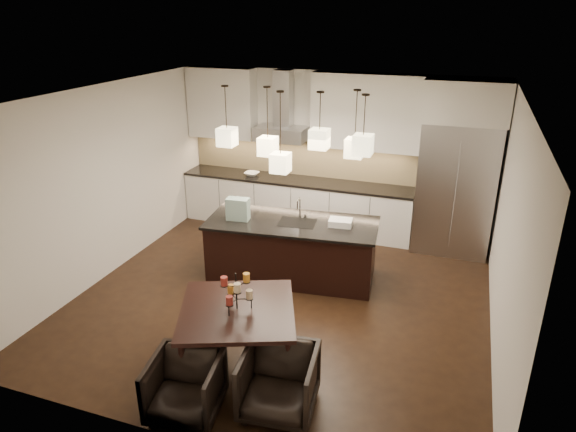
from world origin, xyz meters
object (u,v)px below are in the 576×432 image
(dining_table, at_px, (238,337))
(armchair_left, at_px, (185,387))
(refrigerator, at_px, (455,189))
(island_body, at_px, (292,250))
(armchair_right, at_px, (279,382))

(dining_table, relative_size, armchair_left, 1.76)
(refrigerator, distance_m, dining_table, 4.50)
(dining_table, distance_m, armchair_left, 0.89)
(refrigerator, height_order, island_body, refrigerator)
(island_body, relative_size, armchair_right, 3.23)
(armchair_left, xyz_separation_m, armchair_right, (0.86, 0.34, 0.02))
(refrigerator, xyz_separation_m, armchair_right, (-1.40, -4.46, -0.74))
(island_body, xyz_separation_m, dining_table, (0.11, -2.17, -0.06))
(refrigerator, relative_size, island_body, 0.89)
(dining_table, relative_size, armchair_right, 1.65)
(refrigerator, xyz_separation_m, armchair_left, (-2.26, -4.80, -0.76))
(island_body, height_order, armchair_right, island_body)
(dining_table, bearing_deg, island_body, 71.22)
(refrigerator, height_order, dining_table, refrigerator)
(refrigerator, bearing_deg, dining_table, -117.79)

